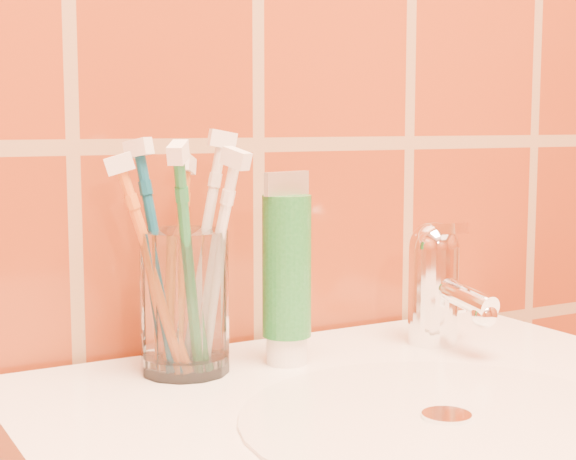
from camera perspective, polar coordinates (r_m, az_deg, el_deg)
glass_tumbler at (r=0.76m, az=-6.71°, el=-4.64°), size 0.10×0.10×0.12m
toothpaste_tube at (r=0.78m, az=-0.08°, el=-2.90°), size 0.05×0.04×0.17m
faucet at (r=0.86m, az=9.57°, el=-3.16°), size 0.05×0.11×0.12m
toothbrush_0 at (r=0.78m, az=-6.99°, el=-2.13°), size 0.11×0.12×0.20m
toothbrush_1 at (r=0.74m, az=-4.81°, el=-2.20°), size 0.09×0.13×0.21m
toothbrush_2 at (r=0.72m, az=-6.48°, el=-2.23°), size 0.12×0.13×0.21m
toothbrush_3 at (r=0.74m, az=-8.68°, el=-2.46°), size 0.11×0.10×0.20m
toothbrush_4 at (r=0.75m, az=-8.37°, el=-1.83°), size 0.09×0.10×0.21m
toothbrush_5 at (r=0.76m, az=-5.55°, el=-1.40°), size 0.08×0.07×0.22m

